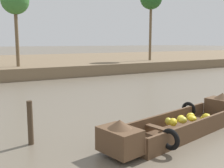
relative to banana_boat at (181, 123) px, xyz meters
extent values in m
plane|color=#665B4C|center=(-1.14, 6.18, -0.31)|extent=(300.00, 300.00, 0.00)
cube|color=#756047|center=(-1.14, 22.84, 0.12)|extent=(160.00, 20.00, 0.85)
cube|color=brown|center=(-0.01, 0.00, -0.25)|extent=(4.29, 1.93, 0.12)
cube|color=brown|center=(-0.12, 0.52, 0.01)|extent=(4.08, 0.90, 0.39)
cube|color=brown|center=(0.09, -0.52, 0.01)|extent=(4.08, 0.90, 0.39)
cube|color=brown|center=(2.34, 0.48, 0.09)|extent=(0.84, 1.08, 0.56)
cone|color=brown|center=(2.34, 0.48, 0.47)|extent=(0.66, 0.66, 0.20)
cube|color=brown|center=(-2.37, -0.47, 0.09)|extent=(0.84, 1.08, 0.56)
cone|color=brown|center=(-2.37, -0.47, 0.47)|extent=(0.66, 0.66, 0.20)
cube|color=brown|center=(-0.88, -0.17, 0.02)|extent=(0.40, 1.04, 0.05)
torus|color=black|center=(1.22, 0.91, 0.04)|extent=(0.22, 0.53, 0.52)
torus|color=black|center=(-1.25, -0.91, 0.04)|extent=(0.22, 0.53, 0.52)
ellipsoid|color=yellow|center=(0.05, 0.07, 0.10)|extent=(0.40, 0.37, 0.22)
ellipsoid|color=yellow|center=(-0.39, -0.08, 0.11)|extent=(0.36, 0.36, 0.22)
ellipsoid|color=yellow|center=(0.59, 0.22, 0.07)|extent=(0.30, 0.24, 0.20)
ellipsoid|color=gold|center=(-0.38, 0.13, 0.08)|extent=(0.29, 0.31, 0.21)
ellipsoid|color=yellow|center=(0.87, -0.15, 0.07)|extent=(0.36, 0.41, 0.25)
ellipsoid|color=gold|center=(-0.03, -0.07, 0.12)|extent=(0.35, 0.36, 0.20)
ellipsoid|color=yellow|center=(0.94, -0.04, 0.00)|extent=(0.34, 0.37, 0.19)
ellipsoid|color=yellow|center=(0.41, 0.00, 0.08)|extent=(0.36, 0.40, 0.18)
cylinder|color=brown|center=(10.84, 15.32, 3.23)|extent=(0.24, 0.24, 5.39)
cylinder|color=brown|center=(-1.53, 14.67, 2.64)|extent=(0.24, 0.24, 4.20)
sphere|color=#387533|center=(-1.53, 14.67, 5.14)|extent=(1.93, 1.93, 1.93)
cylinder|color=#423323|center=(-3.92, 1.34, 0.26)|extent=(0.14, 0.14, 1.14)
camera|label=1|loc=(-5.46, -5.44, 2.30)|focal=43.44mm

